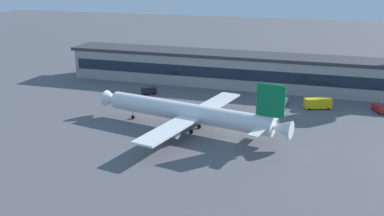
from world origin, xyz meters
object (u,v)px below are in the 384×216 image
at_px(airliner, 190,113).
at_px(traffic_cone_0, 263,153).
at_px(fuel_truck, 318,103).
at_px(crew_van, 149,90).
at_px(pushback_tractor, 283,101).
at_px(traffic_cone_1, 236,149).
at_px(belt_loader, 379,109).

xyz_separation_m(airliner, traffic_cone_0, (21.85, -10.69, -4.59)).
relative_size(fuel_truck, crew_van, 1.61).
relative_size(pushback_tractor, traffic_cone_0, 6.57).
distance_m(airliner, traffic_cone_1, 18.63).
height_order(pushback_tractor, traffic_cone_0, pushback_tractor).
xyz_separation_m(crew_van, belt_loader, (75.95, 2.44, -0.31)).
distance_m(airliner, fuel_truck, 44.93).
height_order(airliner, pushback_tractor, airliner).
bearing_deg(belt_loader, fuel_truck, -173.50).
bearing_deg(fuel_truck, traffic_cone_0, -104.46).
height_order(pushback_tractor, traffic_cone_1, pushback_tractor).
bearing_deg(traffic_cone_1, traffic_cone_0, -6.64).
distance_m(airliner, belt_loader, 60.53).
distance_m(crew_van, belt_loader, 75.99).
height_order(belt_loader, pushback_tractor, belt_loader).
distance_m(belt_loader, traffic_cone_1, 55.67).
bearing_deg(airliner, traffic_cone_1, -33.30).
relative_size(belt_loader, pushback_tractor, 1.36).
xyz_separation_m(traffic_cone_0, traffic_cone_1, (-6.77, 0.79, -0.06)).
distance_m(pushback_tractor, traffic_cone_0, 43.36).
height_order(airliner, traffic_cone_1, airliner).
bearing_deg(airliner, traffic_cone_0, -26.07).
bearing_deg(crew_van, airliner, -50.31).
xyz_separation_m(fuel_truck, belt_loader, (18.13, 2.06, -0.73)).
distance_m(crew_van, pushback_tractor, 46.72).
distance_m(airliner, crew_van, 39.71).
bearing_deg(pushback_tractor, crew_van, -177.27).
bearing_deg(belt_loader, crew_van, -178.16).
relative_size(fuel_truck, belt_loader, 1.32).
bearing_deg(crew_van, pushback_tractor, 2.73).
bearing_deg(airliner, belt_loader, 32.97).
bearing_deg(crew_van, fuel_truck, 0.37).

